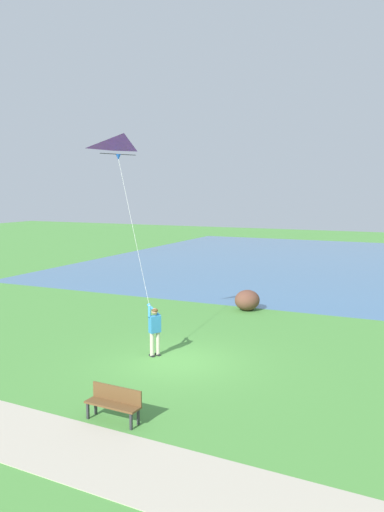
% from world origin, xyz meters
% --- Properties ---
extents(ground_plane, '(120.00, 120.00, 0.00)m').
position_xyz_m(ground_plane, '(0.00, 0.00, 0.00)').
color(ground_plane, '#4C8E3D').
extents(lake_water, '(36.00, 44.00, 0.01)m').
position_xyz_m(lake_water, '(-26.92, 4.00, 0.00)').
color(lake_water, teal).
rests_on(lake_water, ground).
extents(walkway_path, '(4.11, 32.08, 0.02)m').
position_xyz_m(walkway_path, '(6.55, 2.00, 0.01)').
color(walkway_path, '#B7AD99').
rests_on(walkway_path, ground).
extents(person_kite_flyer, '(0.53, 0.62, 1.83)m').
position_xyz_m(person_kite_flyer, '(-0.24, -1.01, 1.05)').
color(person_kite_flyer, '#232328').
rests_on(person_kite_flyer, ground).
extents(flying_kite, '(2.03, 2.30, 6.04)m').
position_xyz_m(flying_kite, '(-1.50, -2.96, 7.40)').
color(flying_kite, purple).
extents(park_bench_near_walkway, '(0.52, 1.52, 0.88)m').
position_xyz_m(park_bench_near_walkway, '(4.80, 0.59, 0.51)').
color(park_bench_near_walkway, brown).
rests_on(park_bench_near_walkway, ground).
extents(lakeside_shrub, '(1.35, 1.20, 0.99)m').
position_xyz_m(lakeside_shrub, '(-8.35, -0.34, 0.50)').
color(lakeside_shrub, brown).
rests_on(lakeside_shrub, ground).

